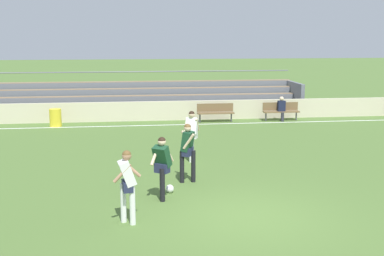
# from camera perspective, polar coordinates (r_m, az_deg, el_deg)

# --- Properties ---
(ground_plane) EXTENTS (160.00, 160.00, 0.00)m
(ground_plane) POSITION_cam_1_polar(r_m,az_deg,el_deg) (11.80, 6.56, -10.11)
(ground_plane) COLOR #4C6B30
(field_line_sideline) EXTENTS (44.00, 0.12, 0.01)m
(field_line_sideline) POSITION_cam_1_polar(r_m,az_deg,el_deg) (23.49, -0.57, 0.41)
(field_line_sideline) COLOR white
(field_line_sideline) RESTS_ON ground
(sideline_wall) EXTENTS (48.00, 0.16, 0.97)m
(sideline_wall) POSITION_cam_1_polar(r_m,az_deg,el_deg) (24.72, -0.94, 2.05)
(sideline_wall) COLOR beige
(sideline_wall) RESTS_ON ground
(bleacher_stand) EXTENTS (20.88, 2.99, 2.20)m
(bleacher_stand) POSITION_cam_1_polar(r_m,az_deg,el_deg) (26.80, -9.72, 3.47)
(bleacher_stand) COLOR #897051
(bleacher_stand) RESTS_ON ground
(bench_far_right) EXTENTS (1.80, 0.40, 0.90)m
(bench_far_right) POSITION_cam_1_polar(r_m,az_deg,el_deg) (24.17, 2.72, 1.99)
(bench_far_right) COLOR brown
(bench_far_right) RESTS_ON ground
(bench_near_bin) EXTENTS (1.80, 0.40, 0.90)m
(bench_near_bin) POSITION_cam_1_polar(r_m,az_deg,el_deg) (24.95, 10.23, 2.11)
(bench_near_bin) COLOR brown
(bench_near_bin) RESTS_ON ground
(trash_bin) EXTENTS (0.55, 0.55, 0.83)m
(trash_bin) POSITION_cam_1_polar(r_m,az_deg,el_deg) (23.79, -15.51, 1.15)
(trash_bin) COLOR yellow
(trash_bin) RESTS_ON ground
(spectator_seated) EXTENTS (0.36, 0.42, 1.21)m
(spectator_seated) POSITION_cam_1_polar(r_m,az_deg,el_deg) (24.82, 10.32, 2.42)
(spectator_seated) COLOR #2D2D38
(spectator_seated) RESTS_ON ground
(player_dark_trailing_run) EXTENTS (0.46, 0.67, 1.72)m
(player_dark_trailing_run) POSITION_cam_1_polar(r_m,az_deg,el_deg) (14.06, -0.51, -2.27)
(player_dark_trailing_run) COLOR black
(player_dark_trailing_run) RESTS_ON ground
(player_dark_on_ball) EXTENTS (0.65, 0.54, 1.65)m
(player_dark_on_ball) POSITION_cam_1_polar(r_m,az_deg,el_deg) (12.58, -3.49, -4.04)
(player_dark_on_ball) COLOR black
(player_dark_on_ball) RESTS_ON ground
(player_white_deep_cover) EXTENTS (0.59, 0.49, 1.72)m
(player_white_deep_cover) POSITION_cam_1_polar(r_m,az_deg,el_deg) (16.42, -0.04, -0.39)
(player_white_deep_cover) COLOR white
(player_white_deep_cover) RESTS_ON ground
(player_white_wide_left) EXTENTS (0.63, 0.47, 1.69)m
(player_white_wide_left) POSITION_cam_1_polar(r_m,az_deg,el_deg) (11.09, -7.49, -6.01)
(player_white_wide_left) COLOR white
(player_white_wide_left) RESTS_ON ground
(soccer_ball) EXTENTS (0.22, 0.22, 0.22)m
(soccer_ball) POSITION_cam_1_polar(r_m,az_deg,el_deg) (13.38, -2.58, -7.03)
(soccer_ball) COLOR white
(soccer_ball) RESTS_ON ground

